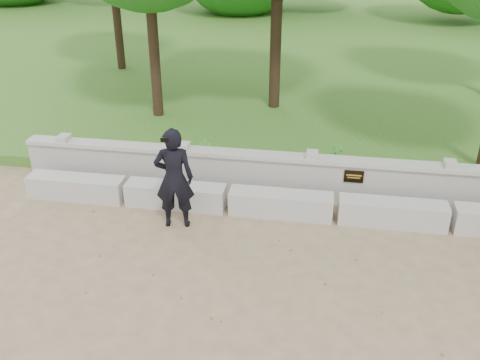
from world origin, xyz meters
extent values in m
plane|color=tan|center=(0.00, 0.00, 0.00)|extent=(80.00, 80.00, 0.00)
cube|color=#355F1B|center=(0.00, 14.00, 0.12)|extent=(40.00, 22.00, 0.25)
cube|color=#BBB9B1|center=(-5.00, 1.90, 0.23)|extent=(1.90, 0.45, 0.45)
cube|color=#BBB9B1|center=(-3.00, 1.90, 0.23)|extent=(1.90, 0.45, 0.45)
cube|color=#BBB9B1|center=(-1.00, 1.90, 0.23)|extent=(1.90, 0.45, 0.45)
cube|color=#BBB9B1|center=(1.00, 1.90, 0.23)|extent=(1.90, 0.45, 0.45)
cube|color=#B0AEA6|center=(0.00, 2.60, 0.41)|extent=(12.50, 0.25, 0.82)
cube|color=#BBB9B1|center=(0.00, 2.60, 0.86)|extent=(12.50, 0.35, 0.08)
cube|color=black|center=(0.30, 2.46, 0.62)|extent=(0.36, 0.02, 0.24)
imported|color=black|center=(-2.81, 1.24, 0.93)|extent=(0.75, 0.56, 1.86)
cube|color=black|center=(-2.81, 0.87, 1.80)|extent=(0.14, 0.05, 0.07)
cylinder|color=#382619|center=(-7.23, 10.32, 2.22)|extent=(0.27, 0.27, 3.95)
cylinder|color=#382619|center=(-4.63, 6.09, 2.20)|extent=(0.26, 0.26, 3.89)
cylinder|color=#382619|center=(-1.72, 7.26, 2.42)|extent=(0.29, 0.29, 4.34)
imported|color=#419031|center=(-2.74, 3.30, 0.52)|extent=(0.33, 0.26, 0.55)
imported|color=#419031|center=(-0.05, 3.30, 0.56)|extent=(0.36, 0.40, 0.61)
camera|label=1|loc=(-0.33, -6.68, 5.07)|focal=40.00mm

